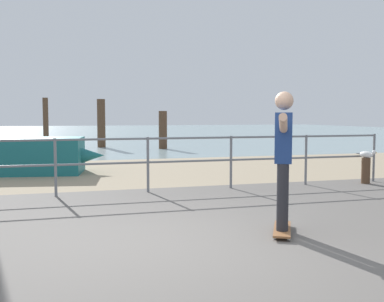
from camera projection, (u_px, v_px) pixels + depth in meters
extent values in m
cube|color=#605B56|center=(221.00, 277.00, 4.15)|extent=(24.00, 10.00, 0.04)
cube|color=tan|center=(114.00, 172.00, 11.81)|extent=(24.00, 6.00, 0.04)
cube|color=#849EA3|center=(74.00, 133.00, 38.59)|extent=(72.00, 50.00, 0.04)
cylinder|color=slate|center=(55.00, 168.00, 8.11)|extent=(0.05, 0.05, 1.05)
cylinder|color=slate|center=(148.00, 165.00, 8.57)|extent=(0.05, 0.05, 1.05)
cylinder|color=slate|center=(231.00, 163.00, 9.04)|extent=(0.05, 0.05, 1.05)
cylinder|color=slate|center=(306.00, 160.00, 9.50)|extent=(0.05, 0.05, 1.05)
cylinder|color=slate|center=(374.00, 158.00, 9.96)|extent=(0.05, 0.05, 1.05)
cylinder|color=slate|center=(103.00, 139.00, 8.30)|extent=(11.57, 0.04, 0.04)
cylinder|color=slate|center=(103.00, 164.00, 8.34)|extent=(11.57, 0.04, 0.04)
cone|color=#19666B|center=(82.00, 156.00, 11.48)|extent=(1.21, 0.94, 0.77)
cube|color=brown|center=(282.00, 229.00, 5.60)|extent=(0.56, 0.80, 0.02)
cylinder|color=silver|center=(289.00, 239.00, 5.31)|extent=(0.05, 0.07, 0.06)
cylinder|color=silver|center=(275.00, 238.00, 5.35)|extent=(0.05, 0.07, 0.06)
cylinder|color=silver|center=(289.00, 227.00, 5.86)|extent=(0.05, 0.07, 0.06)
cylinder|color=silver|center=(276.00, 227.00, 5.89)|extent=(0.05, 0.07, 0.06)
cylinder|color=#26262B|center=(283.00, 197.00, 5.45)|extent=(0.14, 0.14, 0.80)
cylinder|color=#26262B|center=(283.00, 194.00, 5.69)|extent=(0.14, 0.14, 0.80)
cube|color=navy|center=(284.00, 138.00, 5.51)|extent=(0.35, 0.41, 0.60)
sphere|color=tan|center=(284.00, 101.00, 5.48)|extent=(0.22, 0.22, 0.22)
cylinder|color=tan|center=(283.00, 123.00, 5.07)|extent=(0.34, 0.53, 0.23)
cylinder|color=tan|center=(284.00, 122.00, 5.94)|extent=(0.34, 0.53, 0.23)
cylinder|color=#513826|center=(366.00, 171.00, 9.67)|extent=(0.18, 0.18, 0.56)
ellipsoid|color=white|center=(366.00, 155.00, 9.65)|extent=(0.22, 0.35, 0.14)
sphere|color=white|center=(374.00, 152.00, 9.48)|extent=(0.09, 0.09, 0.09)
cone|color=gold|center=(376.00, 152.00, 9.44)|extent=(0.04, 0.05, 0.02)
cube|color=slate|center=(360.00, 154.00, 9.78)|extent=(0.11, 0.14, 0.02)
cylinder|color=#513826|center=(46.00, 121.00, 23.06)|extent=(0.27, 0.27, 2.33)
cylinder|color=#513826|center=(101.00, 123.00, 20.61)|extent=(0.36, 0.36, 2.17)
cylinder|color=#513826|center=(163.00, 130.00, 19.71)|extent=(0.35, 0.35, 1.63)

